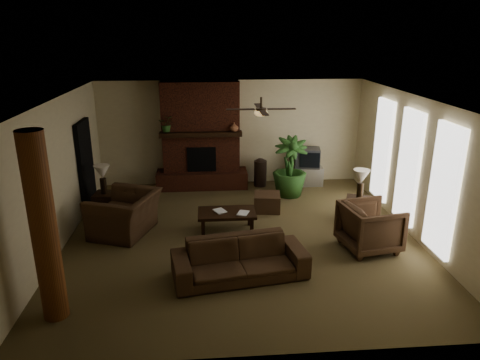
{
  "coord_description": "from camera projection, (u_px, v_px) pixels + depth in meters",
  "views": [
    {
      "loc": [
        -0.69,
        -8.19,
        4.01
      ],
      "look_at": [
        0.0,
        0.4,
        1.1
      ],
      "focal_mm": 33.22,
      "sensor_mm": 36.0,
      "label": 1
    }
  ],
  "objects": [
    {
      "name": "fireplace",
      "position": [
        201.0,
        145.0,
        11.69
      ],
      "size": [
        2.4,
        0.7,
        2.8
      ],
      "color": "#532416",
      "rests_on": "ground"
    },
    {
      "name": "book_a",
      "position": [
        215.0,
        206.0,
        9.14
      ],
      "size": [
        0.21,
        0.12,
        0.29
      ],
      "primitive_type": "imported",
      "rotation": [
        0.0,
        0.0,
        0.46
      ],
      "color": "#999999",
      "rests_on": "coffee_table"
    },
    {
      "name": "tv",
      "position": [
        307.0,
        158.0,
        11.95
      ],
      "size": [
        0.72,
        0.62,
        0.52
      ],
      "color": "#3A393C",
      "rests_on": "tv_stand"
    },
    {
      "name": "mantel_plant",
      "position": [
        167.0,
        125.0,
        11.26
      ],
      "size": [
        0.39,
        0.43,
        0.33
      ],
      "primitive_type": "imported",
      "rotation": [
        0.0,
        0.0,
        -0.03
      ],
      "color": "#2D5823",
      "rests_on": "fireplace"
    },
    {
      "name": "floor_plant",
      "position": [
        289.0,
        180.0,
        11.25
      ],
      "size": [
        0.88,
        1.53,
        0.85
      ],
      "primitive_type": "imported",
      "rotation": [
        0.0,
        0.0,
        -0.02
      ],
      "color": "#2D5823",
      "rests_on": "ground"
    },
    {
      "name": "book_b",
      "position": [
        238.0,
        207.0,
        9.12
      ],
      "size": [
        0.21,
        0.09,
        0.29
      ],
      "primitive_type": "imported",
      "rotation": [
        0.0,
        0.0,
        -0.35
      ],
      "color": "#999999",
      "rests_on": "coffee_table"
    },
    {
      "name": "tv_stand",
      "position": [
        306.0,
        176.0,
        12.12
      ],
      "size": [
        0.86,
        0.52,
        0.5
      ],
      "primitive_type": "cube",
      "rotation": [
        0.0,
        0.0,
        -0.02
      ],
      "color": "#B5B5B7",
      "rests_on": "ground"
    },
    {
      "name": "side_table_left",
      "position": [
        107.0,
        205.0,
        10.02
      ],
      "size": [
        0.55,
        0.55,
        0.55
      ],
      "primitive_type": "cube",
      "rotation": [
        0.0,
        0.0,
        -0.11
      ],
      "color": "black",
      "rests_on": "ground"
    },
    {
      "name": "ceiling_fan",
      "position": [
        261.0,
        111.0,
        8.58
      ],
      "size": [
        1.35,
        1.35,
        0.37
      ],
      "color": "black",
      "rests_on": "ceiling"
    },
    {
      "name": "side_table_right",
      "position": [
        357.0,
        210.0,
        9.73
      ],
      "size": [
        0.65,
        0.65,
        0.55
      ],
      "primitive_type": "cube",
      "rotation": [
        0.0,
        0.0,
        -0.37
      ],
      "color": "black",
      "rests_on": "ground"
    },
    {
      "name": "doorway",
      "position": [
        86.0,
        166.0,
        10.18
      ],
      "size": [
        0.1,
        1.0,
        2.1
      ],
      "primitive_type": "cube",
      "color": "black",
      "rests_on": "ground"
    },
    {
      "name": "room_shell",
      "position": [
        242.0,
        172.0,
        8.62
      ],
      "size": [
        7.0,
        7.0,
        7.0
      ],
      "color": "brown",
      "rests_on": "ground"
    },
    {
      "name": "mantel_vase",
      "position": [
        234.0,
        127.0,
        11.33
      ],
      "size": [
        0.27,
        0.28,
        0.22
      ],
      "primitive_type": "imported",
      "rotation": [
        0.0,
        0.0,
        -0.24
      ],
      "color": "#92593A",
      "rests_on": "fireplace"
    },
    {
      "name": "lamp_left",
      "position": [
        102.0,
        174.0,
        9.8
      ],
      "size": [
        0.44,
        0.44,
        0.65
      ],
      "color": "black",
      "rests_on": "side_table_left"
    },
    {
      "name": "log_column",
      "position": [
        44.0,
        229.0,
        6.13
      ],
      "size": [
        0.36,
        0.36,
        2.8
      ],
      "primitive_type": "cylinder",
      "color": "brown",
      "rests_on": "ground"
    },
    {
      "name": "ottoman",
      "position": [
        267.0,
        202.0,
        10.38
      ],
      "size": [
        0.67,
        0.67,
        0.4
      ],
      "primitive_type": "cube",
      "rotation": [
        0.0,
        0.0,
        -0.12
      ],
      "color": "#442E1D",
      "rests_on": "ground"
    },
    {
      "name": "floor_vase",
      "position": [
        260.0,
        170.0,
        11.97
      ],
      "size": [
        0.34,
        0.34,
        0.77
      ],
      "color": "black",
      "rests_on": "ground"
    },
    {
      "name": "windows",
      "position": [
        408.0,
        167.0,
        9.09
      ],
      "size": [
        0.08,
        3.65,
        2.35
      ],
      "color": "white",
      "rests_on": "ground"
    },
    {
      "name": "armchair_right",
      "position": [
        370.0,
        225.0,
        8.43
      ],
      "size": [
        1.08,
        1.13,
        1.01
      ],
      "primitive_type": "imported",
      "rotation": [
        0.0,
        0.0,
        1.75
      ],
      "color": "#442E1D",
      "rests_on": "ground"
    },
    {
      "name": "lamp_right",
      "position": [
        361.0,
        179.0,
        9.49
      ],
      "size": [
        0.42,
        0.42,
        0.65
      ],
      "color": "black",
      "rests_on": "side_table_right"
    },
    {
      "name": "coffee_table",
      "position": [
        227.0,
        214.0,
        9.25
      ],
      "size": [
        1.2,
        0.7,
        0.43
      ],
      "color": "black",
      "rests_on": "ground"
    },
    {
      "name": "armchair_left",
      "position": [
        124.0,
        207.0,
        9.09
      ],
      "size": [
        1.25,
        1.53,
        1.15
      ],
      "primitive_type": "imported",
      "rotation": [
        0.0,
        0.0,
        -1.92
      ],
      "color": "#442E1D",
      "rests_on": "ground"
    },
    {
      "name": "sofa",
      "position": [
        240.0,
        253.0,
        7.49
      ],
      "size": [
        2.34,
        1.03,
        0.88
      ],
      "primitive_type": "imported",
      "rotation": [
        0.0,
        0.0,
        0.17
      ],
      "color": "#442E1D",
      "rests_on": "ground"
    }
  ]
}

